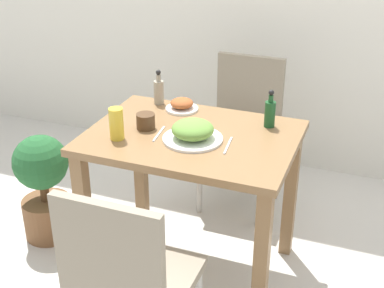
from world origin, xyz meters
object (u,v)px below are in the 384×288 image
(chair_far, at_px, (243,124))
(condiment_bottle, at_px, (159,91))
(potted_plant_left, at_px, (44,184))
(drink_cup, at_px, (146,121))
(side_plate, at_px, (182,105))
(chair_near, at_px, (127,278))
(sauce_bottle, at_px, (270,113))
(food_plate, at_px, (193,131))
(juice_glass, at_px, (116,124))

(chair_far, relative_size, condiment_bottle, 4.86)
(potted_plant_left, bearing_deg, drink_cup, 0.92)
(side_plate, xyz_separation_m, drink_cup, (-0.07, -0.26, 0.01))
(chair_far, height_order, drink_cup, chair_far)
(side_plate, bearing_deg, chair_near, -79.85)
(chair_far, distance_m, drink_cup, 0.86)
(drink_cup, xyz_separation_m, sauce_bottle, (0.53, 0.23, 0.03))
(potted_plant_left, bearing_deg, side_plate, 21.51)
(drink_cup, relative_size, condiment_bottle, 0.48)
(food_plate, distance_m, side_plate, 0.35)
(chair_far, xyz_separation_m, potted_plant_left, (-0.88, -0.77, -0.17))
(side_plate, height_order, drink_cup, drink_cup)
(side_plate, bearing_deg, potted_plant_left, -158.49)
(drink_cup, xyz_separation_m, juice_glass, (-0.07, -0.15, 0.04))
(side_plate, xyz_separation_m, sauce_bottle, (0.46, -0.04, 0.04))
(side_plate, xyz_separation_m, juice_glass, (-0.14, -0.41, 0.05))
(chair_near, xyz_separation_m, food_plate, (0.00, 0.66, 0.30))
(drink_cup, xyz_separation_m, potted_plant_left, (-0.62, -0.01, -0.47))
(food_plate, bearing_deg, potted_plant_left, 178.09)
(chair_far, bearing_deg, food_plate, -90.98)
(condiment_bottle, bearing_deg, drink_cup, -77.31)
(juice_glass, height_order, condiment_bottle, condiment_bottle)
(chair_far, height_order, potted_plant_left, chair_far)
(sauce_bottle, distance_m, condiment_bottle, 0.60)
(chair_near, bearing_deg, juice_glass, -60.10)
(food_plate, relative_size, condiment_bottle, 1.48)
(chair_near, distance_m, chair_far, 1.46)
(chair_far, distance_m, potted_plant_left, 1.19)
(chair_near, height_order, food_plate, chair_near)
(chair_near, bearing_deg, drink_cup, -70.60)
(food_plate, bearing_deg, chair_near, -90.19)
(condiment_bottle, bearing_deg, chair_near, -72.56)
(food_plate, xyz_separation_m, juice_glass, (-0.32, -0.11, 0.03))
(side_plate, bearing_deg, sauce_bottle, -4.80)
(chair_far, distance_m, sauce_bottle, 0.69)
(chair_near, relative_size, sauce_bottle, 4.86)
(chair_far, height_order, condiment_bottle, condiment_bottle)
(food_plate, xyz_separation_m, side_plate, (-0.17, 0.30, -0.02))
(food_plate, xyz_separation_m, potted_plant_left, (-0.87, 0.03, -0.47))
(chair_far, bearing_deg, potted_plant_left, -138.80)
(condiment_bottle, bearing_deg, potted_plant_left, -150.79)
(drink_cup, distance_m, potted_plant_left, 0.78)
(condiment_bottle, distance_m, potted_plant_left, 0.81)
(side_plate, relative_size, condiment_bottle, 0.90)
(juice_glass, distance_m, sauce_bottle, 0.71)
(condiment_bottle, bearing_deg, sauce_bottle, -7.07)
(sauce_bottle, xyz_separation_m, potted_plant_left, (-1.15, -0.24, -0.50))
(drink_cup, bearing_deg, condiment_bottle, 102.69)
(chair_far, bearing_deg, sauce_bottle, -63.48)
(chair_near, distance_m, side_plate, 1.02)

